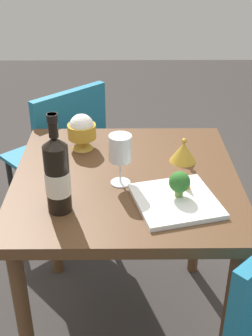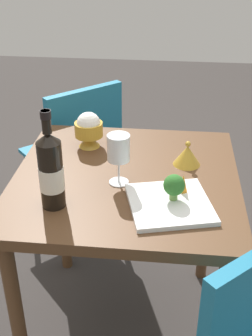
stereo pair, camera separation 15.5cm
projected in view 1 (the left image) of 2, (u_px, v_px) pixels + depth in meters
The scene contains 10 objects.
ground_plane at pixel (126, 323), 1.93m from camera, with size 8.00×8.00×0.00m, color #383330.
dining_table at pixel (126, 200), 1.61m from camera, with size 0.79×0.79×0.75m.
chair_by_wall at pixel (63, 149), 2.21m from camera, with size 0.57×0.57×0.85m.
wine_bottle at pixel (57, 175), 1.32m from camera, with size 0.08×0.08×0.32m.
wine_glass at pixel (120, 149), 1.46m from camera, with size 0.08×0.08×0.18m.
rice_bowl at pixel (82, 131), 1.71m from camera, with size 0.11×0.11×0.14m.
rice_bowl_lid at pixel (183, 152), 1.64m from camera, with size 0.10×0.10×0.09m.
serving_plate at pixel (176, 201), 1.41m from camera, with size 0.30×0.30×0.02m.
broccoli_floret at pixel (180, 183), 1.40m from camera, with size 0.07×0.07×0.09m.
carrot_garnish_left at pixel (186, 180), 1.45m from camera, with size 0.03×0.03×0.06m.
Camera 1 is at (1.34, -0.01, 1.55)m, focal length 47.58 mm.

